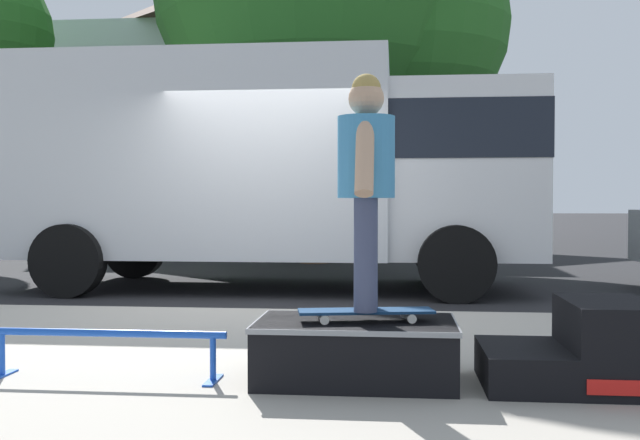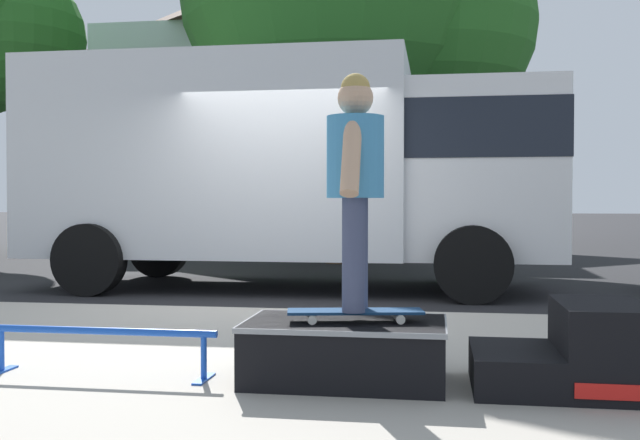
% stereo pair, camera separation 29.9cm
% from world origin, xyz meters
% --- Properties ---
extents(ground_plane, '(140.00, 140.00, 0.00)m').
position_xyz_m(ground_plane, '(0.00, 0.00, 0.00)').
color(ground_plane, black).
extents(sidewalk_slab, '(50.00, 5.00, 0.12)m').
position_xyz_m(sidewalk_slab, '(0.00, -3.00, 0.06)').
color(sidewalk_slab, '#A8A093').
rests_on(sidewalk_slab, ground).
extents(skate_box, '(1.16, 0.71, 0.36)m').
position_xyz_m(skate_box, '(1.29, -3.35, 0.31)').
color(skate_box, black).
rests_on(skate_box, sidewalk_slab).
extents(kicker_ramp, '(0.94, 0.73, 0.49)m').
position_xyz_m(kicker_ramp, '(2.57, -3.35, 0.32)').
color(kicker_ramp, black).
rests_on(kicker_ramp, sidewalk_slab).
extents(grind_rail, '(1.45, 0.28, 0.29)m').
position_xyz_m(grind_rail, '(-0.19, -3.44, 0.34)').
color(grind_rail, blue).
rests_on(grind_rail, sidewalk_slab).
extents(skateboard, '(0.80, 0.34, 0.07)m').
position_xyz_m(skateboard, '(1.35, -3.38, 0.53)').
color(skateboard, navy).
rests_on(skateboard, skate_box).
extents(skater_kid, '(0.33, 0.70, 1.36)m').
position_xyz_m(skater_kid, '(1.35, -3.38, 1.34)').
color(skater_kid, '#3F4766').
rests_on(skater_kid, skateboard).
extents(box_truck, '(6.91, 2.63, 3.05)m').
position_xyz_m(box_truck, '(-0.10, 2.20, 1.70)').
color(box_truck, silver).
rests_on(box_truck, ground).
extents(house_behind, '(9.54, 8.23, 8.40)m').
position_xyz_m(house_behind, '(-3.05, 14.96, 4.24)').
color(house_behind, silver).
rests_on(house_behind, ground).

